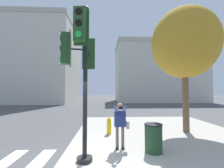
{
  "coord_description": "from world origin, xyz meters",
  "views": [
    {
      "loc": [
        0.86,
        -4.26,
        2.22
      ],
      "look_at": [
        1.1,
        0.99,
        2.46
      ],
      "focal_mm": 24.0,
      "sensor_mm": 36.0,
      "label": 1
    }
  ],
  "objects_px": {
    "person_photographer": "(120,121)",
    "trash_bin": "(153,138)",
    "street_tree": "(184,43)",
    "traffic_signal_pole": "(81,60)",
    "fire_hydrant": "(109,126)"
  },
  "relations": [
    {
      "from": "person_photographer",
      "to": "fire_hydrant",
      "type": "relative_size",
      "value": 2.08
    },
    {
      "from": "traffic_signal_pole",
      "to": "fire_hydrant",
      "type": "distance_m",
      "value": 3.89
    },
    {
      "from": "street_tree",
      "to": "trash_bin",
      "type": "distance_m",
      "value": 5.26
    },
    {
      "from": "trash_bin",
      "to": "person_photographer",
      "type": "bearing_deg",
      "value": 160.03
    },
    {
      "from": "person_photographer",
      "to": "fire_hydrant",
      "type": "height_order",
      "value": "person_photographer"
    },
    {
      "from": "person_photographer",
      "to": "trash_bin",
      "type": "bearing_deg",
      "value": -19.97
    },
    {
      "from": "person_photographer",
      "to": "trash_bin",
      "type": "distance_m",
      "value": 1.24
    },
    {
      "from": "person_photographer",
      "to": "street_tree",
      "type": "height_order",
      "value": "street_tree"
    },
    {
      "from": "person_photographer",
      "to": "trash_bin",
      "type": "xyz_separation_m",
      "value": [
        1.07,
        -0.39,
        -0.49
      ]
    },
    {
      "from": "traffic_signal_pole",
      "to": "trash_bin",
      "type": "relative_size",
      "value": 4.97
    },
    {
      "from": "fire_hydrant",
      "to": "trash_bin",
      "type": "xyz_separation_m",
      "value": [
        1.43,
        -2.21,
        0.09
      ]
    },
    {
      "from": "traffic_signal_pole",
      "to": "person_photographer",
      "type": "bearing_deg",
      "value": 36.89
    },
    {
      "from": "trash_bin",
      "to": "street_tree",
      "type": "bearing_deg",
      "value": 44.21
    },
    {
      "from": "street_tree",
      "to": "fire_hydrant",
      "type": "relative_size",
      "value": 8.18
    },
    {
      "from": "street_tree",
      "to": "trash_bin",
      "type": "bearing_deg",
      "value": -135.79
    }
  ]
}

